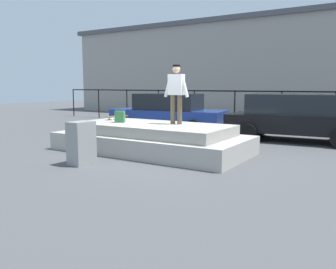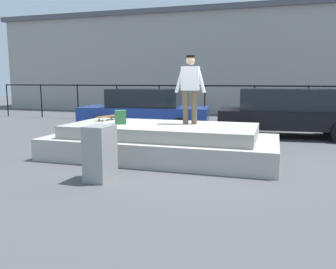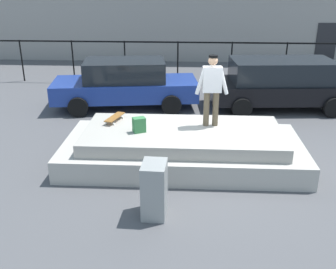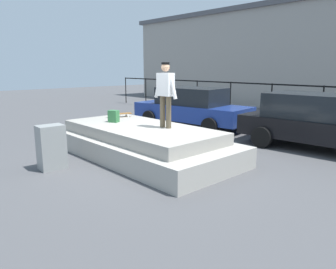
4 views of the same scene
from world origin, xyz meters
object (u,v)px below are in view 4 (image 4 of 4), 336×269
skateboard (120,114)px  car_blue_sedan_near (191,107)px  skateboarder (165,91)px  backpack (114,116)px  utility_box (51,147)px  car_black_hatchback_mid (325,120)px

skateboard → car_blue_sedan_near: (-0.32, 3.69, -0.10)m
skateboarder → skateboard: bearing=176.3°
backpack → car_blue_sedan_near: bearing=-101.3°
backpack → utility_box: size_ratio=0.33×
skateboarder → skateboard: skateboarder is taller
skateboard → backpack: (0.70, -0.69, 0.07)m
backpack → car_blue_sedan_near: car_blue_sedan_near is taller
skateboarder → car_blue_sedan_near: size_ratio=0.34×
skateboarder → utility_box: (-1.14, -2.66, -1.28)m
car_black_hatchback_mid → utility_box: (-3.65, -6.68, -0.35)m
skateboard → car_black_hatchback_mid: bearing=38.4°
skateboard → car_black_hatchback_mid: car_black_hatchback_mid is taller
skateboarder → utility_box: skateboarder is taller
backpack → car_black_hatchback_mid: bearing=-156.9°
skateboarder → car_blue_sedan_near: bearing=125.0°
skateboard → utility_box: utility_box is taller
skateboarder → backpack: 1.93m
car_blue_sedan_near → backpack: bearing=-76.9°
car_blue_sedan_near → car_black_hatchback_mid: (5.20, 0.18, 0.05)m
skateboarder → backpack: size_ratio=4.87×
skateboarder → car_black_hatchback_mid: size_ratio=0.35×
utility_box → skateboard: bearing=116.3°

